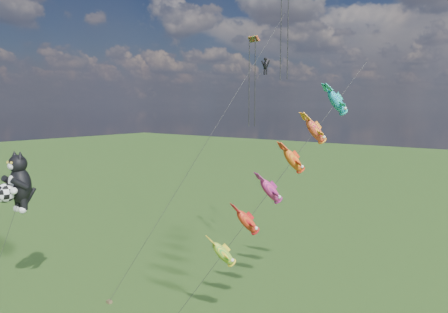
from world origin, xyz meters
The scene contains 4 objects.
ground centered at (0.00, 0.00, 0.00)m, with size 300.00×300.00×0.00m, color #1A3E0F.
cat_kite_rig centered at (1.68, 0.97, 9.17)m, with size 2.25×4.07×11.70m.
fish_windsock_rig centered at (20.05, 10.57, 10.34)m, with size 8.26×13.78×18.42m.
parafoil_rig centered at (13.57, 18.20, 19.72)m, with size 6.97×16.61×27.07m.
Camera 1 is at (35.37, -15.76, 15.26)m, focal length 35.00 mm.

